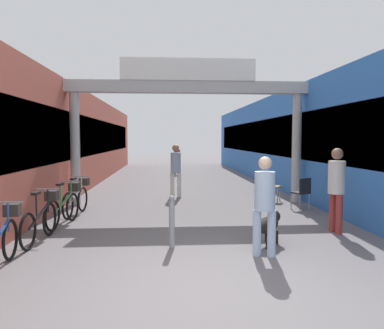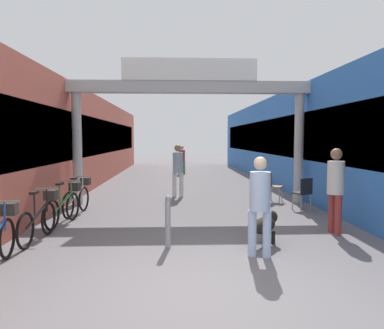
{
  "view_description": "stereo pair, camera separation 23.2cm",
  "coord_description": "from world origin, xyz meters",
  "px_view_note": "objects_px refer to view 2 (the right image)",
  "views": [
    {
      "loc": [
        -0.65,
        -4.75,
        1.96
      ],
      "look_at": [
        0.0,
        4.76,
        1.3
      ],
      "focal_mm": 35.0,
      "sensor_mm": 36.0,
      "label": 1
    },
    {
      "loc": [
        -0.42,
        -4.76,
        1.96
      ],
      "look_at": [
        0.0,
        4.76,
        1.3
      ],
      "focal_mm": 35.0,
      "sensor_mm": 36.0,
      "label": 2
    }
  ],
  "objects_px": {
    "bollard_post_metal": "(168,221)",
    "pedestrian_carrying_crate": "(178,167)",
    "pedestrian_elderly_walking": "(182,158)",
    "dog_on_leash": "(265,225)",
    "bicycle_black_second": "(40,218)",
    "bicycle_green_third": "(65,205)",
    "pedestrian_companion": "(336,185)",
    "cafe_chair_black_nearer": "(304,191)",
    "bicycle_silver_farthest": "(78,197)",
    "pedestrian_with_dog": "(260,200)",
    "cafe_chair_wood_farther": "(273,184)"
  },
  "relations": [
    {
      "from": "dog_on_leash",
      "to": "bicycle_black_second",
      "type": "xyz_separation_m",
      "value": [
        -4.27,
        0.53,
        0.06
      ]
    },
    {
      "from": "bicycle_black_second",
      "to": "cafe_chair_wood_farther",
      "type": "height_order",
      "value": "bicycle_black_second"
    },
    {
      "from": "pedestrian_companion",
      "to": "dog_on_leash",
      "type": "height_order",
      "value": "pedestrian_companion"
    },
    {
      "from": "cafe_chair_wood_farther",
      "to": "cafe_chair_black_nearer",
      "type": "bearing_deg",
      "value": -73.07
    },
    {
      "from": "pedestrian_elderly_walking",
      "to": "bicycle_black_second",
      "type": "height_order",
      "value": "pedestrian_elderly_walking"
    },
    {
      "from": "bicycle_green_third",
      "to": "bicycle_silver_farthest",
      "type": "bearing_deg",
      "value": 89.83
    },
    {
      "from": "pedestrian_with_dog",
      "to": "bicycle_black_second",
      "type": "relative_size",
      "value": 0.99
    },
    {
      "from": "pedestrian_companion",
      "to": "bicycle_silver_farthest",
      "type": "relative_size",
      "value": 1.05
    },
    {
      "from": "dog_on_leash",
      "to": "cafe_chair_wood_farther",
      "type": "xyz_separation_m",
      "value": [
        1.38,
        4.73,
        0.16
      ]
    },
    {
      "from": "bicycle_silver_farthest",
      "to": "pedestrian_elderly_walking",
      "type": "bearing_deg",
      "value": 75.2
    },
    {
      "from": "dog_on_leash",
      "to": "cafe_chair_wood_farther",
      "type": "bearing_deg",
      "value": 73.77
    },
    {
      "from": "dog_on_leash",
      "to": "bicycle_silver_farthest",
      "type": "distance_m",
      "value": 5.17
    },
    {
      "from": "pedestrian_elderly_walking",
      "to": "dog_on_leash",
      "type": "height_order",
      "value": "pedestrian_elderly_walking"
    },
    {
      "from": "pedestrian_carrying_crate",
      "to": "pedestrian_elderly_walking",
      "type": "relative_size",
      "value": 1.11
    },
    {
      "from": "pedestrian_companion",
      "to": "pedestrian_carrying_crate",
      "type": "xyz_separation_m",
      "value": [
        -3.2,
        4.99,
        0.0
      ]
    },
    {
      "from": "dog_on_leash",
      "to": "pedestrian_companion",
      "type": "bearing_deg",
      "value": 24.86
    },
    {
      "from": "cafe_chair_black_nearer",
      "to": "bollard_post_metal",
      "type": "bearing_deg",
      "value": -137.4
    },
    {
      "from": "dog_on_leash",
      "to": "bicycle_silver_farthest",
      "type": "bearing_deg",
      "value": 144.15
    },
    {
      "from": "pedestrian_carrying_crate",
      "to": "bicycle_black_second",
      "type": "height_order",
      "value": "pedestrian_carrying_crate"
    },
    {
      "from": "cafe_chair_black_nearer",
      "to": "cafe_chair_wood_farther",
      "type": "relative_size",
      "value": 1.0
    },
    {
      "from": "pedestrian_companion",
      "to": "cafe_chair_wood_farther",
      "type": "bearing_deg",
      "value": 93.62
    },
    {
      "from": "bicycle_black_second",
      "to": "bicycle_silver_farthest",
      "type": "bearing_deg",
      "value": 88.09
    },
    {
      "from": "pedestrian_companion",
      "to": "bicycle_green_third",
      "type": "distance_m",
      "value": 5.96
    },
    {
      "from": "cafe_chair_black_nearer",
      "to": "pedestrian_elderly_walking",
      "type": "bearing_deg",
      "value": 106.3
    },
    {
      "from": "pedestrian_carrying_crate",
      "to": "bicycle_silver_farthest",
      "type": "xyz_separation_m",
      "value": [
        -2.61,
        -2.72,
        -0.58
      ]
    },
    {
      "from": "bicycle_black_second",
      "to": "bicycle_green_third",
      "type": "height_order",
      "value": "same"
    },
    {
      "from": "pedestrian_carrying_crate",
      "to": "dog_on_leash",
      "type": "bearing_deg",
      "value": -74.67
    },
    {
      "from": "pedestrian_companion",
      "to": "pedestrian_carrying_crate",
      "type": "bearing_deg",
      "value": 122.71
    },
    {
      "from": "bollard_post_metal",
      "to": "cafe_chair_black_nearer",
      "type": "xyz_separation_m",
      "value": [
        3.63,
        3.34,
        0.06
      ]
    },
    {
      "from": "bicycle_silver_farthest",
      "to": "cafe_chair_wood_farther",
      "type": "relative_size",
      "value": 1.89
    },
    {
      "from": "bollard_post_metal",
      "to": "pedestrian_carrying_crate",
      "type": "bearing_deg",
      "value": 87.87
    },
    {
      "from": "pedestrian_companion",
      "to": "bicycle_silver_farthest",
      "type": "height_order",
      "value": "pedestrian_companion"
    },
    {
      "from": "pedestrian_with_dog",
      "to": "pedestrian_elderly_walking",
      "type": "height_order",
      "value": "pedestrian_with_dog"
    },
    {
      "from": "bicycle_silver_farthest",
      "to": "cafe_chair_black_nearer",
      "type": "height_order",
      "value": "bicycle_silver_farthest"
    },
    {
      "from": "dog_on_leash",
      "to": "cafe_chair_black_nearer",
      "type": "xyz_separation_m",
      "value": [
        1.84,
        3.23,
        0.16
      ]
    },
    {
      "from": "pedestrian_carrying_crate",
      "to": "cafe_chair_black_nearer",
      "type": "relative_size",
      "value": 1.98
    },
    {
      "from": "pedestrian_carrying_crate",
      "to": "bicycle_black_second",
      "type": "bearing_deg",
      "value": -117.35
    },
    {
      "from": "pedestrian_carrying_crate",
      "to": "bollard_post_metal",
      "type": "bearing_deg",
      "value": -92.13
    },
    {
      "from": "bicycle_silver_farthest",
      "to": "bollard_post_metal",
      "type": "relative_size",
      "value": 1.77
    },
    {
      "from": "pedestrian_carrying_crate",
      "to": "cafe_chair_wood_farther",
      "type": "bearing_deg",
      "value": -18.9
    },
    {
      "from": "dog_on_leash",
      "to": "bollard_post_metal",
      "type": "xyz_separation_m",
      "value": [
        -1.79,
        -0.11,
        0.1
      ]
    },
    {
      "from": "pedestrian_carrying_crate",
      "to": "dog_on_leash",
      "type": "distance_m",
      "value": 5.99
    },
    {
      "from": "pedestrian_with_dog",
      "to": "dog_on_leash",
      "type": "bearing_deg",
      "value": 68.72
    },
    {
      "from": "bollard_post_metal",
      "to": "bicycle_green_third",
      "type": "bearing_deg",
      "value": 140.2
    },
    {
      "from": "cafe_chair_wood_farther",
      "to": "bicycle_silver_farthest",
      "type": "bearing_deg",
      "value": -162.94
    },
    {
      "from": "cafe_chair_black_nearer",
      "to": "pedestrian_carrying_crate",
      "type": "bearing_deg",
      "value": 143.6
    },
    {
      "from": "bicycle_silver_farthest",
      "to": "pedestrian_with_dog",
      "type": "bearing_deg",
      "value": -43.39
    },
    {
      "from": "pedestrian_with_dog",
      "to": "bicycle_silver_farthest",
      "type": "distance_m",
      "value": 5.42
    },
    {
      "from": "pedestrian_carrying_crate",
      "to": "cafe_chair_black_nearer",
      "type": "distance_m",
      "value": 4.26
    },
    {
      "from": "pedestrian_with_dog",
      "to": "cafe_chair_wood_farther",
      "type": "height_order",
      "value": "pedestrian_with_dog"
    }
  ]
}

